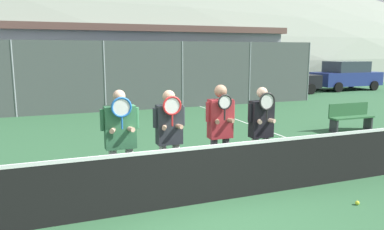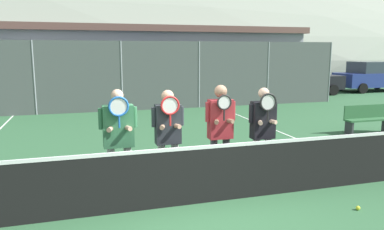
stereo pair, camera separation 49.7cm
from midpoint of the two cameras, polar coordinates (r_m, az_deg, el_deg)
ground_plane at (r=6.23m, az=-1.83°, el=-13.47°), size 120.00×120.00×0.00m
hill_distant at (r=58.78m, az=-19.28°, el=6.86°), size 139.51×77.50×27.13m
clubhouse_building at (r=22.95m, az=-13.13°, el=8.25°), size 20.95×5.50×3.84m
fence_back at (r=15.50m, az=-14.08°, el=5.68°), size 19.92×0.06×2.85m
tennis_net at (r=6.05m, az=-1.85°, el=-9.12°), size 11.16×0.09×1.07m
court_line_right_sideline at (r=10.63m, az=14.24°, el=-3.87°), size 0.05×16.00×0.01m
player_leftmost at (r=6.24m, az=-13.10°, el=-3.09°), size 0.63×0.34×1.84m
player_center_left at (r=6.47m, az=-5.68°, el=-2.64°), size 0.57×0.34×1.80m
player_center_right at (r=6.76m, az=2.24°, el=-1.76°), size 0.57×0.34×1.86m
player_rightmost at (r=7.02m, az=8.53°, el=-1.81°), size 0.56×0.34×1.80m
car_left_of_center at (r=18.62m, az=-16.42°, el=4.52°), size 4.56×2.00×1.69m
car_center at (r=19.62m, az=-0.64°, el=5.19°), size 4.79×1.96×1.72m
car_right_of_center at (r=22.09m, az=12.53°, el=5.44°), size 4.62×2.04×1.68m
car_far_right at (r=25.47m, az=21.86°, el=5.63°), size 4.30×2.07×1.80m
bench_courtside at (r=12.48m, az=21.96°, el=-0.16°), size 1.51×0.36×0.85m
tennis_ball_on_court at (r=6.64m, az=21.91°, el=-12.35°), size 0.07×0.07×0.07m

